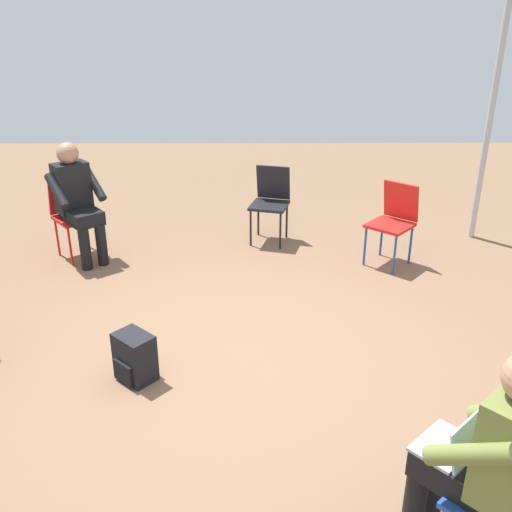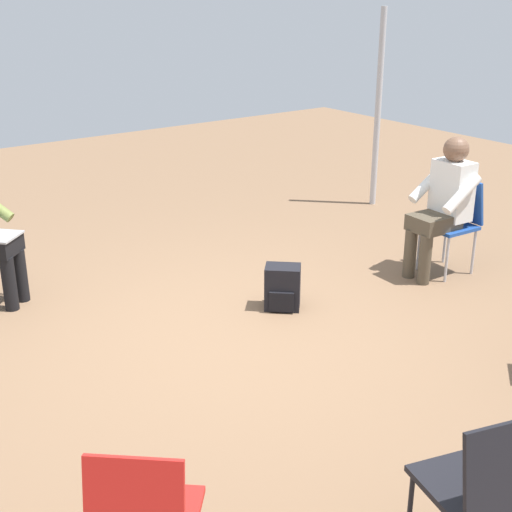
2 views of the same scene
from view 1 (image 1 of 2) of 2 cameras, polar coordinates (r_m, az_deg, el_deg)
ground_plane at (r=4.45m, az=-2.59°, el=-10.32°), size 15.04×15.04×0.00m
chair_west at (r=6.47m, az=1.49°, el=5.77°), size 0.52×0.49×0.85m
chair_northwest at (r=6.02m, az=13.63°, el=3.72°), size 0.59×0.58×0.85m
chair_southwest at (r=6.36m, az=-17.86°, el=4.31°), size 0.58×0.58×0.85m
person_with_laptop at (r=2.85m, az=22.25°, el=-17.59°), size 0.64×0.64×1.24m
person_in_black at (r=6.15m, az=-17.47°, el=5.66°), size 0.63×0.63×1.24m
backpack_near_laptop_user at (r=4.26m, az=-11.99°, el=-10.08°), size 0.34×0.34×0.36m
tent_pole_near at (r=6.81m, az=22.38°, el=12.78°), size 0.07×0.07×2.79m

